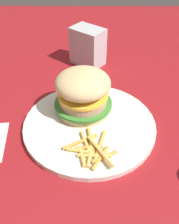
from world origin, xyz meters
The scene contains 5 objects.
ground_plane centered at (0.00, 0.00, 0.00)m, with size 1.60×1.60×0.00m, color maroon.
plate centered at (-0.02, 0.02, 0.01)m, with size 0.28×0.28×0.01m, color silver.
sandwich centered at (-0.03, 0.06, 0.06)m, with size 0.13×0.13×0.10m.
fries_pile centered at (-0.02, -0.06, 0.02)m, with size 0.10×0.11×0.01m.
napkin_dispenser centered at (-0.03, 0.30, 0.05)m, with size 0.09×0.06×0.11m, color #B7BABF.
Camera 1 is at (-0.02, -0.38, 0.38)m, focal length 41.06 mm.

